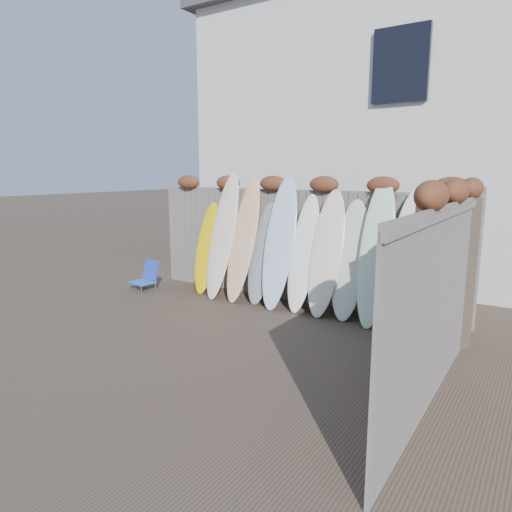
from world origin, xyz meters
The scene contains 17 objects.
ground centered at (0.00, 0.00, 0.00)m, with size 80.00×80.00×0.00m, color #493A2D.
back_fence centered at (0.06, 2.39, 1.18)m, with size 6.05×0.28×2.24m.
right_fence centered at (2.99, 0.25, 1.14)m, with size 0.28×4.40×2.24m.
house centered at (0.50, 6.50, 3.20)m, with size 8.50×5.50×6.33m.
beach_chair centered at (-2.78, 1.47, 0.27)m, with size 0.50×0.52×0.57m.
wooden_crate centered at (2.57, 0.63, 0.34)m, with size 0.58×0.49×0.68m, color #6B5950.
lattice_panel centered at (2.84, 1.10, 0.99)m, with size 0.06×1.33×1.99m, color #423028.
surfboard_0 centered at (-1.66, 2.00, 0.87)m, with size 0.46×0.07×1.80m, color #E2BB05.
surfboard_1 centered at (-1.21, 1.92, 1.16)m, with size 0.51×0.07×2.41m, color beige.
surfboard_2 centered at (-0.76, 1.94, 1.10)m, with size 0.52×0.07×2.30m, color #FFBF75.
surfboard_3 centered at (-0.38, 2.00, 0.90)m, with size 0.51×0.07×1.86m, color gray.
surfboard_4 centered at (-0.01, 1.94, 1.13)m, with size 0.55×0.07×2.35m, color #AECDEA.
surfboard_5 centered at (0.43, 1.99, 0.97)m, with size 0.47×0.07×2.03m, color white.
surfboard_6 centered at (0.85, 1.98, 1.02)m, with size 0.55×0.07×2.12m, color #F7E5C9.
surfboard_7 centered at (1.24, 2.01, 0.94)m, with size 0.55×0.07×1.96m, color beige.
surfboard_8 centered at (1.68, 1.94, 1.11)m, with size 0.50×0.07×2.32m, color #C2E9C0.
surfboard_9 centered at (2.10, 1.98, 1.03)m, with size 0.49×0.07×2.15m, color white.
Camera 1 is at (3.88, -4.70, 2.31)m, focal length 32.00 mm.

